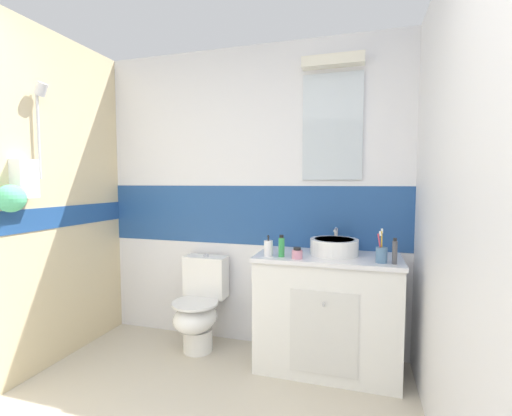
{
  "coord_description": "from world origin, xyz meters",
  "views": [
    {
      "loc": [
        0.9,
        -0.4,
        1.38
      ],
      "look_at": [
        0.23,
        1.87,
        1.2
      ],
      "focal_mm": 24.46,
      "sensor_mm": 36.0,
      "label": 1
    }
  ],
  "objects_px": {
    "toothpaste_tube_upright": "(395,252)",
    "deodorant_spray_can": "(281,247)",
    "toothbrush_cup": "(381,254)",
    "soap_dispenser": "(268,248)",
    "hair_gel_jar": "(297,253)",
    "toilet": "(199,307)",
    "sink_basin": "(334,246)"
  },
  "relations": [
    {
      "from": "toothpaste_tube_upright",
      "to": "deodorant_spray_can",
      "type": "bearing_deg",
      "value": 179.07
    },
    {
      "from": "toothbrush_cup",
      "to": "hair_gel_jar",
      "type": "height_order",
      "value": "toothbrush_cup"
    },
    {
      "from": "deodorant_spray_can",
      "to": "toothpaste_tube_upright",
      "type": "bearing_deg",
      "value": -0.93
    },
    {
      "from": "soap_dispenser",
      "to": "hair_gel_jar",
      "type": "relative_size",
      "value": 1.92
    },
    {
      "from": "toothbrush_cup",
      "to": "soap_dispenser",
      "type": "distance_m",
      "value": 0.77
    },
    {
      "from": "hair_gel_jar",
      "to": "toothpaste_tube_upright",
      "type": "bearing_deg",
      "value": 1.27
    },
    {
      "from": "hair_gel_jar",
      "to": "toothpaste_tube_upright",
      "type": "distance_m",
      "value": 0.64
    },
    {
      "from": "soap_dispenser",
      "to": "hair_gel_jar",
      "type": "height_order",
      "value": "soap_dispenser"
    },
    {
      "from": "sink_basin",
      "to": "hair_gel_jar",
      "type": "distance_m",
      "value": 0.32
    },
    {
      "from": "sink_basin",
      "to": "toothbrush_cup",
      "type": "distance_m",
      "value": 0.37
    },
    {
      "from": "soap_dispenser",
      "to": "toothpaste_tube_upright",
      "type": "bearing_deg",
      "value": -0.76
    },
    {
      "from": "sink_basin",
      "to": "toilet",
      "type": "relative_size",
      "value": 0.51
    },
    {
      "from": "toothbrush_cup",
      "to": "soap_dispenser",
      "type": "relative_size",
      "value": 1.47
    },
    {
      "from": "toilet",
      "to": "deodorant_spray_can",
      "type": "xyz_separation_m",
      "value": [
        0.72,
        -0.16,
        0.57
      ]
    },
    {
      "from": "sink_basin",
      "to": "soap_dispenser",
      "type": "distance_m",
      "value": 0.49
    },
    {
      "from": "hair_gel_jar",
      "to": "deodorant_spray_can",
      "type": "bearing_deg",
      "value": 167.38
    },
    {
      "from": "toilet",
      "to": "toothpaste_tube_upright",
      "type": "bearing_deg",
      "value": -6.49
    },
    {
      "from": "toothbrush_cup",
      "to": "hair_gel_jar",
      "type": "bearing_deg",
      "value": -176.51
    },
    {
      "from": "toilet",
      "to": "deodorant_spray_can",
      "type": "distance_m",
      "value": 0.93
    },
    {
      "from": "hair_gel_jar",
      "to": "soap_dispenser",
      "type": "bearing_deg",
      "value": 173.24
    },
    {
      "from": "toilet",
      "to": "hair_gel_jar",
      "type": "height_order",
      "value": "hair_gel_jar"
    },
    {
      "from": "toilet",
      "to": "deodorant_spray_can",
      "type": "height_order",
      "value": "deodorant_spray_can"
    },
    {
      "from": "sink_basin",
      "to": "soap_dispenser",
      "type": "height_order",
      "value": "sink_basin"
    },
    {
      "from": "toothbrush_cup",
      "to": "deodorant_spray_can",
      "type": "distance_m",
      "value": 0.67
    },
    {
      "from": "toilet",
      "to": "toothpaste_tube_upright",
      "type": "height_order",
      "value": "toothpaste_tube_upright"
    },
    {
      "from": "toothbrush_cup",
      "to": "hair_gel_jar",
      "type": "xyz_separation_m",
      "value": [
        -0.55,
        -0.03,
        -0.02
      ]
    },
    {
      "from": "sink_basin",
      "to": "toothbrush_cup",
      "type": "bearing_deg",
      "value": -29.37
    },
    {
      "from": "deodorant_spray_can",
      "to": "hair_gel_jar",
      "type": "xyz_separation_m",
      "value": [
        0.12,
        -0.03,
        -0.04
      ]
    },
    {
      "from": "toothbrush_cup",
      "to": "toothpaste_tube_upright",
      "type": "xyz_separation_m",
      "value": [
        0.08,
        -0.02,
        0.02
      ]
    },
    {
      "from": "toothbrush_cup",
      "to": "deodorant_spray_can",
      "type": "height_order",
      "value": "toothbrush_cup"
    },
    {
      "from": "sink_basin",
      "to": "deodorant_spray_can",
      "type": "bearing_deg",
      "value": -152.18
    },
    {
      "from": "sink_basin",
      "to": "toothbrush_cup",
      "type": "height_order",
      "value": "toothbrush_cup"
    }
  ]
}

